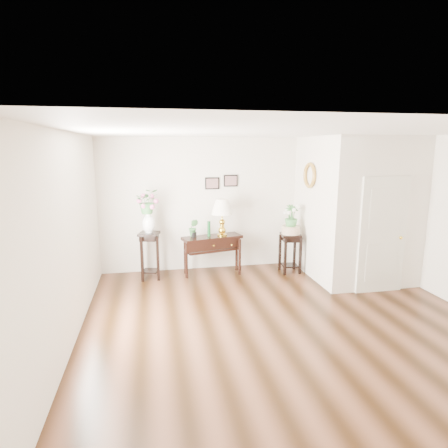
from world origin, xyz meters
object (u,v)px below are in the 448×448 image
object	(u,v)px
table_lamp	(222,219)
plant_stand_a	(150,256)
plant_stand_b	(290,253)
console_table	(212,255)

from	to	relation	value
table_lamp	plant_stand_a	world-z (taller)	table_lamp
table_lamp	plant_stand_b	bearing A→B (deg)	-7.26
table_lamp	console_table	bearing A→B (deg)	180.00
table_lamp	plant_stand_b	xyz separation A→B (m)	(1.42, -0.18, -0.75)
table_lamp	plant_stand_a	size ratio (longest dim) A/B	0.81
plant_stand_b	console_table	bearing A→B (deg)	173.65
plant_stand_a	plant_stand_b	xyz separation A→B (m)	(2.89, -0.15, -0.06)
table_lamp	plant_stand_b	world-z (taller)	table_lamp
plant_stand_b	plant_stand_a	bearing A→B (deg)	176.96
plant_stand_a	plant_stand_b	bearing A→B (deg)	-3.04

